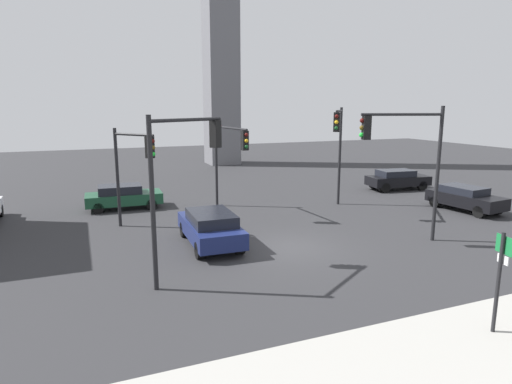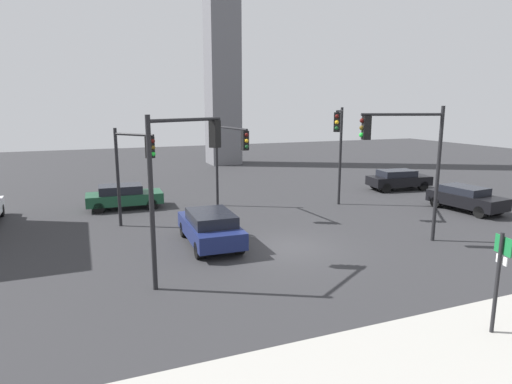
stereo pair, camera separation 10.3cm
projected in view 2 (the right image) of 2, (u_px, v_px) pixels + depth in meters
ground_plane at (288, 247)px, 18.70m from camera, size 98.05×98.05×0.00m
sidewalk_corner at (446, 352)px, 10.61m from camera, size 35.30×3.34×0.15m
direction_sign at (499, 274)px, 11.10m from camera, size 0.19×0.59×2.70m
traffic_light_0 at (339, 137)px, 24.46m from camera, size 2.44×3.24×5.89m
traffic_light_1 at (230, 149)px, 24.07m from camera, size 0.59×4.34×5.10m
traffic_light_2 at (405, 148)px, 18.67m from camera, size 3.60×1.17×5.97m
traffic_light_3 at (184, 162)px, 14.84m from camera, size 2.98×1.99×5.71m
traffic_light_4 at (134, 160)px, 20.79m from camera, size 1.68×2.13×4.92m
car_0 at (124, 196)px, 25.65m from camera, size 4.37×1.99×1.42m
car_1 at (398, 179)px, 31.36m from camera, size 4.59×2.30×1.44m
car_2 at (466, 198)px, 25.05m from camera, size 2.24×4.41×1.42m
car_4 at (210, 227)px, 18.86m from camera, size 2.12×4.67×1.51m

